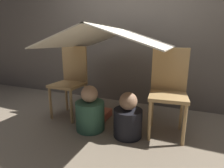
# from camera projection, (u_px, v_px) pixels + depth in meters

# --- Properties ---
(ground_plane) EXTENTS (8.80, 8.80, 0.00)m
(ground_plane) POSITION_uv_depth(u_px,v_px,m) (105.00, 132.00, 2.07)
(ground_plane) COLOR gray
(wall_back) EXTENTS (7.00, 0.05, 2.50)m
(wall_back) POSITION_uv_depth(u_px,v_px,m) (134.00, 28.00, 2.79)
(wall_back) COLOR #6B6056
(wall_back) RESTS_ON ground_plane
(chair_left) EXTENTS (0.40, 0.40, 0.97)m
(chair_left) POSITION_uv_depth(u_px,v_px,m) (71.00, 78.00, 2.45)
(chair_left) COLOR tan
(chair_left) RESTS_ON ground_plane
(chair_right) EXTENTS (0.44, 0.44, 0.97)m
(chair_right) POSITION_uv_depth(u_px,v_px,m) (168.00, 88.00, 1.95)
(chair_right) COLOR tan
(chair_right) RESTS_ON ground_plane
(sheet_canopy) EXTENTS (1.33, 1.26, 0.23)m
(sheet_canopy) POSITION_uv_depth(u_px,v_px,m) (112.00, 37.00, 2.00)
(sheet_canopy) COLOR silver
(person_front) EXTENTS (0.34, 0.34, 0.55)m
(person_front) POSITION_uv_depth(u_px,v_px,m) (90.00, 112.00, 2.08)
(person_front) COLOR #38664C
(person_front) RESTS_ON ground_plane
(person_second) EXTENTS (0.32, 0.32, 0.51)m
(person_second) POSITION_uv_depth(u_px,v_px,m) (128.00, 119.00, 1.94)
(person_second) COLOR black
(person_second) RESTS_ON ground_plane
(floor_cushion) EXTENTS (0.36, 0.29, 0.10)m
(floor_cushion) POSITION_uv_depth(u_px,v_px,m) (97.00, 113.00, 2.47)
(floor_cushion) COLOR #CC664C
(floor_cushion) RESTS_ON ground_plane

